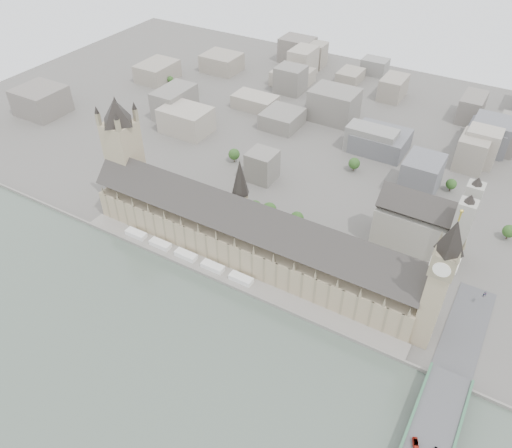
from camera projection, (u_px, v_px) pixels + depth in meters
The scene contains 13 objects.
ground at pixel (235, 272), 375.03m from camera, with size 900.00×900.00×0.00m, color #595651.
embankment_wall at pixel (224, 283), 364.07m from camera, with size 600.00×1.50×3.00m, color gray.
river_terrace at pixel (229, 277), 369.39m from camera, with size 270.00×15.00×2.00m, color gray.
terrace_tents at pixel (186, 255), 383.56m from camera, with size 118.00×7.00×4.00m.
palace_of_westminster at pixel (248, 234), 373.85m from camera, with size 265.00×40.73×55.44m.
elizabeth_tower at pixel (440, 277), 289.42m from camera, with size 17.00×17.00×107.50m.
victoria_tower at pixel (123, 150), 405.50m from camera, with size 30.00×30.00×100.00m.
central_tower at pixel (240, 188), 359.75m from camera, with size 13.00×13.00×48.00m.
westminster_abbey at pixel (424, 225), 379.04m from camera, with size 68.00×36.00×64.00m.
city_skyline_inland at pixel (358, 118), 526.71m from camera, with size 720.00×360.00×38.00m, color gray, non-canonical shape.
park_trees at pixel (263, 217), 414.31m from camera, with size 110.00×30.00×15.00m, color #244A1A, non-canonical shape.
red_bus_north at pixel (416, 448), 258.28m from camera, with size 2.54×10.84×3.02m, color #A82013.
car_approach at pixel (484, 294), 342.48m from camera, with size 1.79×4.39×1.28m, color gray.
Camera 1 is at (149.73, -222.82, 264.83)m, focal length 35.00 mm.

